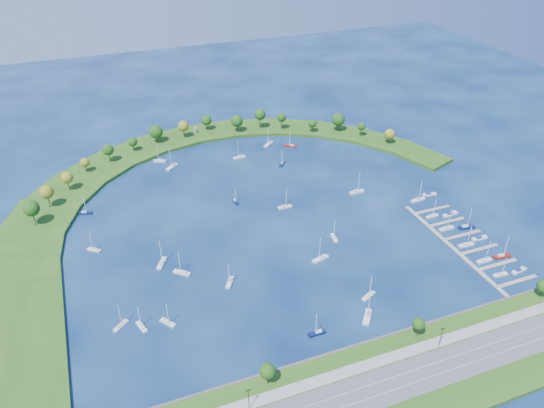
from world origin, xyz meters
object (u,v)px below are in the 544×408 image
object	(u,v)px
moored_boat_14	(285,206)
docked_boat_2	(484,260)
moored_boat_0	(334,237)
docked_boat_0	(501,274)
moored_boat_7	(317,332)
docked_boat_7	(466,227)
docked_boat_5	(480,238)
moored_boat_21	(367,316)
moored_boat_16	(121,325)
docked_boat_11	(429,194)
moored_boat_20	(239,157)
moored_boat_12	(162,263)
moored_boat_17	(230,282)
moored_boat_4	(235,201)
dock_system	(464,244)
moored_boat_5	(269,144)
moored_boat_9	(291,145)
docked_boat_1	(519,270)
docked_boat_3	(502,256)
moored_boat_3	(369,295)
docked_boat_9	(450,214)
harbor_tower	(195,130)
moored_boat_11	(182,272)
moored_boat_13	(282,163)
moored_boat_19	(321,258)
moored_boat_8	(85,212)
moored_boat_1	(172,166)
moored_boat_10	(94,249)
docked_boat_4	(466,244)
docked_boat_6	(447,228)
moored_boat_2	(160,160)
moored_boat_18	(142,326)
moored_boat_6	(168,322)
docked_boat_8	(432,215)
moored_boat_15	(357,191)

from	to	relation	value
moored_boat_14	docked_boat_2	xyz separation A→B (m)	(72.81, -80.67, -0.00)
moored_boat_0	docked_boat_0	bearing A→B (deg)	-123.06
moored_boat_7	docked_boat_7	size ratio (longest dim) A/B	0.85
docked_boat_5	moored_boat_21	bearing A→B (deg)	-159.75
moored_boat_16	docked_boat_11	distance (m)	189.76
moored_boat_20	docked_boat_0	size ratio (longest dim) A/B	1.18
moored_boat_12	moored_boat_17	distance (m)	36.88
moored_boat_4	moored_boat_21	bearing A→B (deg)	6.97
docked_boat_7	docked_boat_11	bearing A→B (deg)	95.10
dock_system	moored_boat_0	xyz separation A→B (m)	(-59.91, 28.61, 0.52)
moored_boat_5	moored_boat_12	world-z (taller)	moored_boat_5
moored_boat_9	moored_boat_12	xyz separation A→B (m)	(-109.30, -97.52, 0.04)
moored_boat_17	docked_boat_7	world-z (taller)	docked_boat_7
docked_boat_1	docked_boat_11	size ratio (longest dim) A/B	0.96
docked_boat_2	docked_boat_3	xyz separation A→B (m)	(10.49, -0.41, 0.03)
dock_system	moored_boat_3	bearing A→B (deg)	-165.56
moored_boat_4	docked_boat_9	bearing A→B (deg)	56.88
harbor_tower	moored_boat_11	bearing A→B (deg)	-106.40
docked_boat_3	moored_boat_5	bearing A→B (deg)	117.88
moored_boat_13	moored_boat_19	size ratio (longest dim) A/B	0.82
moored_boat_4	moored_boat_20	world-z (taller)	moored_boat_20
moored_boat_8	docked_boat_1	world-z (taller)	moored_boat_8
moored_boat_1	moored_boat_10	bearing A→B (deg)	13.15
docked_boat_4	docked_boat_6	xyz separation A→B (m)	(-0.00, 15.81, 0.00)
moored_boat_5	moored_boat_21	distance (m)	174.96
moored_boat_4	moored_boat_5	xyz separation A→B (m)	(44.94, 63.77, 0.10)
moored_boat_2	docked_boat_0	world-z (taller)	moored_boat_2
docked_boat_6	docked_boat_9	size ratio (longest dim) A/B	1.29
moored_boat_4	moored_boat_13	xyz separation A→B (m)	(42.73, 33.11, 0.03)
moored_boat_18	moored_boat_20	xyz separation A→B (m)	(86.60, 132.95, 0.05)
moored_boat_18	docked_boat_3	bearing A→B (deg)	-112.41
moored_boat_16	moored_boat_21	distance (m)	104.73
moored_boat_5	moored_boat_2	bearing A→B (deg)	-40.39
moored_boat_1	moored_boat_6	size ratio (longest dim) A/B	1.27
moored_boat_6	docked_boat_8	size ratio (longest dim) A/B	1.04
moored_boat_14	docked_boat_3	size ratio (longest dim) A/B	0.93
moored_boat_3	moored_boat_18	bearing A→B (deg)	144.97
moored_boat_0	docked_boat_7	distance (m)	72.63
moored_boat_3	docked_boat_9	distance (m)	87.17
moored_boat_9	docked_boat_11	bearing A→B (deg)	156.54
moored_boat_17	docked_boat_9	distance (m)	132.33
moored_boat_20	moored_boat_15	bearing A→B (deg)	122.25
moored_boat_16	moored_boat_12	bearing A→B (deg)	16.15
moored_boat_20	moored_boat_4	bearing A→B (deg)	64.61
moored_boat_3	moored_boat_11	bearing A→B (deg)	123.47
moored_boat_0	docked_boat_7	bearing A→B (deg)	-94.07
harbor_tower	dock_system	xyz separation A→B (m)	(96.23, -179.44, -3.73)
moored_boat_8	moored_boat_13	distance (m)	125.78
dock_system	docked_boat_3	world-z (taller)	docked_boat_3
moored_boat_12	docked_boat_1	distance (m)	172.39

